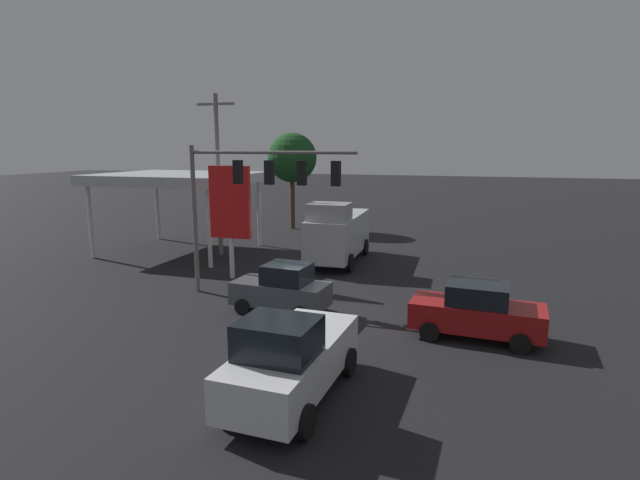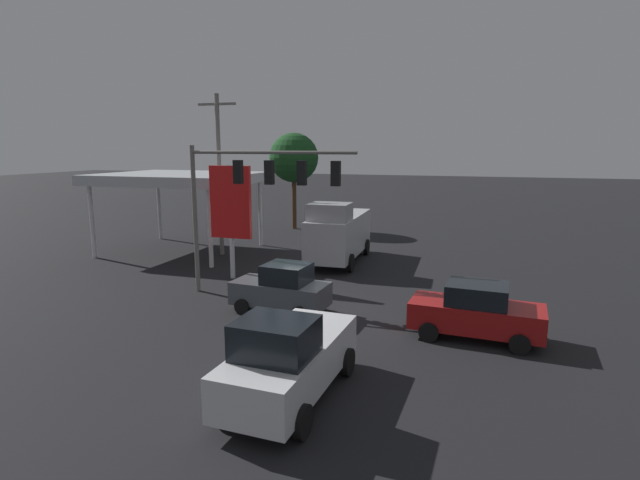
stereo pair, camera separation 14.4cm
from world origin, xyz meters
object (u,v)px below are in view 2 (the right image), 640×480
at_px(traffic_signal_assembly, 257,184).
at_px(sedan_far, 476,311).
at_px(delivery_truck, 339,233).
at_px(street_tree, 294,158).
at_px(price_sign, 231,205).
at_px(hatchback_crossing, 282,289).
at_px(utility_pole, 219,171).
at_px(pickup_parked, 289,359).

relative_size(traffic_signal_assembly, sedan_far, 1.65).
distance_m(delivery_truck, street_tree, 12.96).
bearing_deg(price_sign, street_tree, -80.70).
bearing_deg(hatchback_crossing, utility_pole, -45.32).
xyz_separation_m(utility_pole, sedan_far, (-14.97, 9.54, -4.10)).
height_order(pickup_parked, delivery_truck, delivery_truck).
bearing_deg(utility_pole, pickup_parked, 123.99).
relative_size(utility_pole, hatchback_crossing, 2.43).
bearing_deg(delivery_truck, traffic_signal_assembly, -12.89).
bearing_deg(hatchback_crossing, price_sign, -39.13).
xyz_separation_m(utility_pole, delivery_truck, (-7.37, -0.13, -3.35)).
relative_size(sedan_far, street_tree, 0.60).
relative_size(utility_pole, price_sign, 1.71).
bearing_deg(price_sign, utility_pole, -56.05).
xyz_separation_m(utility_pole, hatchback_crossing, (-7.60, 8.98, -4.10)).
relative_size(traffic_signal_assembly, utility_pole, 0.78).
distance_m(sedan_far, hatchback_crossing, 7.39).
xyz_separation_m(delivery_truck, street_tree, (6.62, -10.43, 3.93)).
xyz_separation_m(utility_pole, price_sign, (-3.28, 4.87, -1.38)).
height_order(hatchback_crossing, street_tree, street_tree).
bearing_deg(sedan_far, street_tree, -50.60).
bearing_deg(pickup_parked, traffic_signal_assembly, -147.80).
distance_m(traffic_signal_assembly, price_sign, 3.85).
distance_m(utility_pole, price_sign, 6.03).
distance_m(pickup_parked, delivery_truck, 15.87).
xyz_separation_m(pickup_parked, street_tree, (9.66, -26.00, 4.51)).
distance_m(delivery_truck, hatchback_crossing, 9.15).
relative_size(pickup_parked, sedan_far, 1.17).
xyz_separation_m(price_sign, street_tree, (2.53, -15.43, 1.95)).
bearing_deg(delivery_truck, utility_pole, -90.67).
bearing_deg(street_tree, price_sign, 99.30).
height_order(traffic_signal_assembly, hatchback_crossing, traffic_signal_assembly).
height_order(sedan_far, street_tree, street_tree).
bearing_deg(utility_pole, sedan_far, 147.49).
distance_m(traffic_signal_assembly, pickup_parked, 10.00).
relative_size(sedan_far, hatchback_crossing, 1.15).
bearing_deg(street_tree, traffic_signal_assembly, 105.94).
xyz_separation_m(pickup_parked, delivery_truck, (3.04, -15.57, 0.58)).
bearing_deg(pickup_parked, price_sign, -143.21).
relative_size(traffic_signal_assembly, delivery_truck, 1.09).
bearing_deg(street_tree, hatchback_crossing, 109.33).
height_order(utility_pole, pickup_parked, utility_pole).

